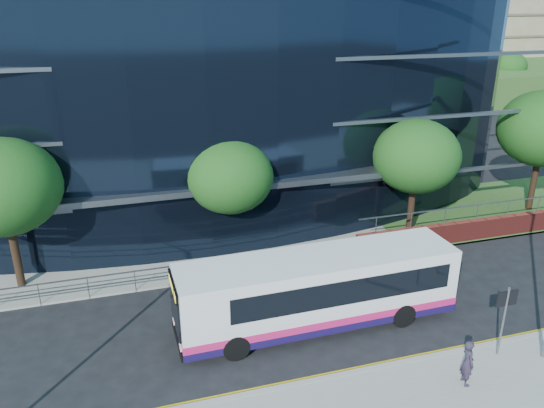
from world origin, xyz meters
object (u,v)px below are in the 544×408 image
object	(u,v)px
tree_far_b	(230,177)
city_bus	(320,289)
street_sign	(506,307)
tree_far_d	(544,129)
tree_dist_f	(509,67)
pedestrian	(468,362)
tree_far_a	(3,187)
tree_far_c	(416,156)
tree_dist_e	(404,71)

from	to	relation	value
tree_far_b	city_bus	world-z (taller)	tree_far_b
street_sign	city_bus	size ratio (longest dim) A/B	0.25
tree_far_d	city_bus	size ratio (longest dim) A/B	0.66
tree_dist_f	pedestrian	bearing A→B (deg)	-130.15
tree_dist_f	tree_far_d	bearing A→B (deg)	-126.87
tree_far_a	pedestrian	size ratio (longest dim) A/B	4.13
tree_far_a	tree_far_d	world-z (taller)	tree_far_d
tree_far_d	tree_far_b	bearing A→B (deg)	-178.49
tree_far_a	pedestrian	distance (m)	19.65
city_bus	street_sign	bearing A→B (deg)	-36.14
tree_far_c	city_bus	size ratio (longest dim) A/B	0.58
tree_far_a	tree_dist_e	xyz separation A→B (m)	(37.00, 31.00, -0.33)
tree_far_c	pedestrian	xyz separation A→B (m)	(-4.62, -11.60, -3.54)
city_bus	tree_far_c	bearing A→B (deg)	38.96
tree_dist_e	city_bus	distance (m)	45.34
street_sign	tree_far_b	world-z (taller)	tree_far_b
street_sign	tree_far_b	xyz separation A→B (m)	(-7.50, 11.09, 2.06)
tree_far_b	tree_far_c	distance (m)	10.02
tree_dist_f	pedestrian	distance (m)	58.44
tree_far_b	tree_far_a	bearing A→B (deg)	-177.14
tree_far_a	tree_far_c	xyz separation A→B (m)	(20.00, 0.00, -0.33)
street_sign	tree_dist_f	world-z (taller)	tree_dist_f
street_sign	tree_far_d	distance (m)	16.61
tree_far_a	tree_dist_f	bearing A→B (deg)	31.91
street_sign	tree_far_d	bearing A→B (deg)	45.22
tree_far_a	tree_far_c	size ratio (longest dim) A/B	1.07
tree_far_d	tree_dist_e	distance (m)	31.06
tree_far_b	city_bus	size ratio (longest dim) A/B	0.53
tree_dist_f	tree_far_c	bearing A→B (deg)	-135.00
street_sign	city_bus	xyz separation A→B (m)	(-5.51, 3.88, -0.53)
tree_far_b	tree_dist_f	distance (m)	53.90
tree_dist_f	city_bus	xyz separation A→B (m)	(-41.01, -39.70, -2.59)
tree_dist_e	city_bus	xyz separation A→B (m)	(-25.01, -37.70, -2.92)
tree_dist_f	tree_far_b	bearing A→B (deg)	-142.92
tree_far_c	tree_dist_f	size ratio (longest dim) A/B	1.08
tree_dist_f	city_bus	bearing A→B (deg)	-135.93
city_bus	pedestrian	bearing A→B (deg)	-56.32
pedestrian	tree_far_b	bearing A→B (deg)	33.66
tree_far_c	tree_dist_f	world-z (taller)	tree_far_c
tree_dist_e	city_bus	bearing A→B (deg)	-123.56
tree_far_c	tree_far_d	distance (m)	9.08
tree_far_d	tree_dist_e	xyz separation A→B (m)	(8.00, 30.00, -0.65)
city_bus	tree_far_b	bearing A→B (deg)	104.47
tree_far_a	pedestrian	bearing A→B (deg)	-37.04
tree_far_a	city_bus	world-z (taller)	tree_far_a
tree_far_d	pedestrian	xyz separation A→B (m)	(-13.62, -12.60, -4.19)
city_bus	pedestrian	world-z (taller)	city_bus
tree_dist_e	pedestrian	bearing A→B (deg)	-116.91
tree_far_a	tree_dist_f	world-z (taller)	tree_far_a
street_sign	tree_dist_f	size ratio (longest dim) A/B	0.46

